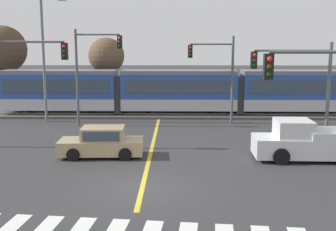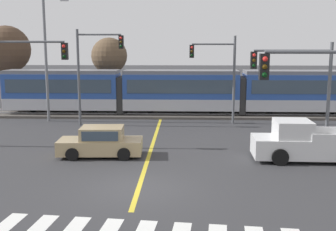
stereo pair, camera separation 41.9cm
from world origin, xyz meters
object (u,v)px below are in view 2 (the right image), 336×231
(traffic_light_mid_left, at_px, (18,72))
(street_lamp_west, at_px, (48,52))
(sedan_crossing, at_px, (101,143))
(bare_tree_west, at_px, (109,56))
(traffic_light_far_right, at_px, (219,68))
(traffic_light_far_left, at_px, (93,63))
(light_rail_tram, at_px, (181,90))
(bare_tree_far_west, at_px, (7,50))
(pickup_truck, at_px, (306,143))
(traffic_light_mid_right, at_px, (301,79))
(traffic_light_near_right, at_px, (328,96))

(traffic_light_mid_left, bearing_deg, street_lamp_west, 96.44)
(sedan_crossing, bearing_deg, bare_tree_west, 98.25)
(traffic_light_far_right, height_order, traffic_light_mid_left, traffic_light_mid_left)
(traffic_light_far_left, height_order, traffic_light_mid_left, traffic_light_far_left)
(light_rail_tram, relative_size, bare_tree_west, 4.50)
(sedan_crossing, height_order, street_lamp_west, street_lamp_west)
(traffic_light_far_right, xyz_separation_m, bare_tree_far_west, (-18.23, 7.28, 1.16))
(traffic_light_far_left, bearing_deg, bare_tree_west, 92.12)
(traffic_light_far_left, bearing_deg, sedan_crossing, -75.78)
(pickup_truck, xyz_separation_m, traffic_light_far_left, (-12.26, 8.56, 3.51))
(sedan_crossing, distance_m, traffic_light_mid_right, 10.95)
(light_rail_tram, distance_m, pickup_truck, 14.51)
(light_rail_tram, xyz_separation_m, bare_tree_far_west, (-15.51, 3.85, 3.13))
(pickup_truck, xyz_separation_m, bare_tree_west, (-12.57, 16.79, 3.77))
(traffic_light_far_left, height_order, street_lamp_west, street_lamp_west)
(traffic_light_mid_right, xyz_separation_m, bare_tree_west, (-12.73, 14.70, 0.78))
(traffic_light_mid_right, bearing_deg, street_lamp_west, 153.43)
(sedan_crossing, relative_size, traffic_light_near_right, 0.73)
(traffic_light_mid_left, relative_size, bare_tree_far_west, 0.86)
(light_rail_tram, height_order, sedan_crossing, light_rail_tram)
(traffic_light_near_right, bearing_deg, sedan_crossing, 146.97)
(light_rail_tram, height_order, traffic_light_mid_right, traffic_light_mid_right)
(pickup_truck, bearing_deg, bare_tree_west, 126.82)
(sedan_crossing, relative_size, traffic_light_far_right, 0.69)
(pickup_truck, relative_size, bare_tree_west, 0.87)
(traffic_light_near_right, relative_size, street_lamp_west, 0.65)
(traffic_light_near_right, bearing_deg, traffic_light_far_left, 128.50)
(sedan_crossing, relative_size, street_lamp_west, 0.47)
(light_rail_tram, xyz_separation_m, pickup_truck, (6.23, -13.05, -1.20))
(sedan_crossing, bearing_deg, light_rail_tram, 72.65)
(traffic_light_far_right, bearing_deg, light_rail_tram, 128.43)
(sedan_crossing, xyz_separation_m, traffic_light_near_right, (9.19, -5.97, 3.16))
(bare_tree_far_west, bearing_deg, light_rail_tram, -13.93)
(sedan_crossing, distance_m, bare_tree_far_west, 20.65)
(traffic_light_far_left, distance_m, bare_tree_west, 8.24)
(traffic_light_mid_left, bearing_deg, traffic_light_far_left, 66.80)
(traffic_light_near_right, height_order, bare_tree_west, bare_tree_west)
(light_rail_tram, distance_m, traffic_light_near_right, 19.45)
(pickup_truck, height_order, traffic_light_mid_right, traffic_light_mid_right)
(sedan_crossing, height_order, bare_tree_west, bare_tree_west)
(traffic_light_mid_left, height_order, bare_tree_far_west, bare_tree_far_west)
(light_rail_tram, relative_size, traffic_light_far_left, 4.21)
(sedan_crossing, relative_size, traffic_light_mid_left, 0.68)
(traffic_light_far_left, bearing_deg, street_lamp_west, 156.90)
(traffic_light_mid_right, height_order, traffic_light_mid_left, traffic_light_mid_left)
(bare_tree_west, bearing_deg, street_lamp_west, -116.12)
(traffic_light_near_right, distance_m, bare_tree_far_west, 30.62)
(bare_tree_west, bearing_deg, bare_tree_far_west, 179.29)
(light_rail_tram, bearing_deg, street_lamp_west, -162.90)
(sedan_crossing, relative_size, traffic_light_mid_right, 0.75)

